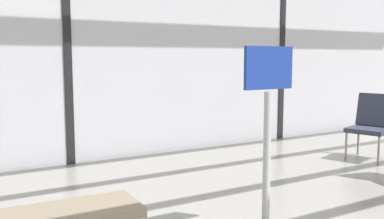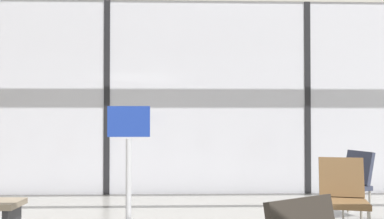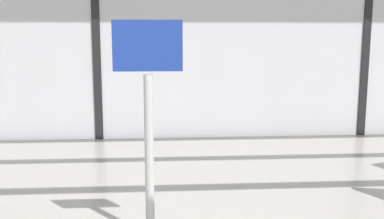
# 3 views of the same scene
# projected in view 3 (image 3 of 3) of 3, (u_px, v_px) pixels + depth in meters

# --- Properties ---
(glass_curtain_wall) EXTENTS (14.00, 0.08, 3.36)m
(glass_curtain_wall) POSITION_uv_depth(u_px,v_px,m) (96.00, 7.00, 5.67)
(glass_curtain_wall) COLOR silver
(glass_curtain_wall) RESTS_ON ground
(window_mullion_1) EXTENTS (0.10, 0.12, 3.36)m
(window_mullion_1) POSITION_uv_depth(u_px,v_px,m) (96.00, 7.00, 5.67)
(window_mullion_1) COLOR black
(window_mullion_1) RESTS_ON ground
(window_mullion_2) EXTENTS (0.10, 0.12, 3.36)m
(window_mullion_2) POSITION_uv_depth(u_px,v_px,m) (367.00, 8.00, 5.90)
(window_mullion_2) COLOR black
(window_mullion_2) RESTS_ON ground
(info_sign) EXTENTS (0.44, 0.32, 1.44)m
(info_sign) POSITION_uv_depth(u_px,v_px,m) (149.00, 139.00, 2.93)
(info_sign) COLOR #333333
(info_sign) RESTS_ON ground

